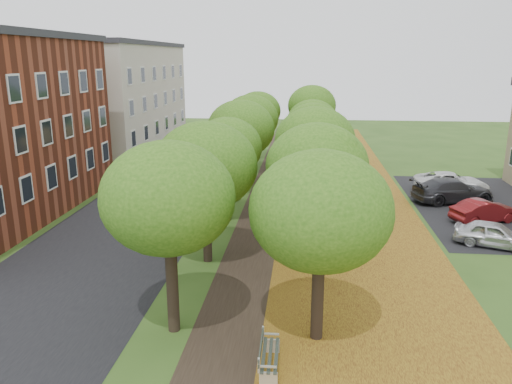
% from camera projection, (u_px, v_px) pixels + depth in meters
% --- Properties ---
extents(ground, '(120.00, 120.00, 0.00)m').
position_uv_depth(ground, '(238.00, 333.00, 16.76)').
color(ground, '#2D4C19').
rests_on(ground, ground).
extents(street_asphalt, '(8.00, 70.00, 0.01)m').
position_uv_depth(street_asphalt, '(153.00, 202.00, 31.88)').
color(street_asphalt, black).
rests_on(street_asphalt, ground).
extents(footpath, '(3.20, 70.00, 0.01)m').
position_uv_depth(footpath, '(270.00, 205.00, 31.17)').
color(footpath, black).
rests_on(footpath, ground).
extents(leaf_verge, '(7.50, 70.00, 0.01)m').
position_uv_depth(leaf_verge, '(351.00, 208.00, 30.70)').
color(leaf_verge, '#A7821F').
rests_on(leaf_verge, ground).
extents(parking_lot, '(9.00, 16.00, 0.01)m').
position_uv_depth(parking_lot, '(489.00, 207.00, 30.85)').
color(parking_lot, black).
rests_on(parking_lot, ground).
extents(tree_row_west, '(4.25, 34.25, 6.29)m').
position_uv_depth(tree_row_west, '(234.00, 134.00, 30.21)').
color(tree_row_west, black).
rests_on(tree_row_west, ground).
extents(tree_row_east, '(4.25, 34.25, 6.29)m').
position_uv_depth(tree_row_east, '(314.00, 135.00, 29.76)').
color(tree_row_east, black).
rests_on(tree_row_east, ground).
extents(building_cream, '(10.30, 20.30, 10.40)m').
position_uv_depth(building_cream, '(110.00, 97.00, 48.71)').
color(building_cream, beige).
rests_on(building_cream, ground).
extents(bench, '(0.58, 1.87, 0.88)m').
position_uv_depth(bench, '(268.00, 355.00, 14.73)').
color(bench, '#242D27').
rests_on(bench, ground).
extents(car_silver, '(3.94, 2.70, 1.24)m').
position_uv_depth(car_silver, '(494.00, 234.00, 24.31)').
color(car_silver, silver).
rests_on(car_silver, ground).
extents(car_red, '(4.07, 2.74, 1.27)m').
position_uv_depth(car_red, '(485.00, 211.00, 27.91)').
color(car_red, maroon).
rests_on(car_red, ground).
extents(car_grey, '(5.57, 3.45, 1.51)m').
position_uv_depth(car_grey, '(453.00, 190.00, 31.77)').
color(car_grey, '#2E2F33').
rests_on(car_grey, ground).
extents(car_white, '(5.03, 2.57, 1.36)m').
position_uv_depth(car_white, '(451.00, 182.00, 34.15)').
color(car_white, silver).
rests_on(car_white, ground).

